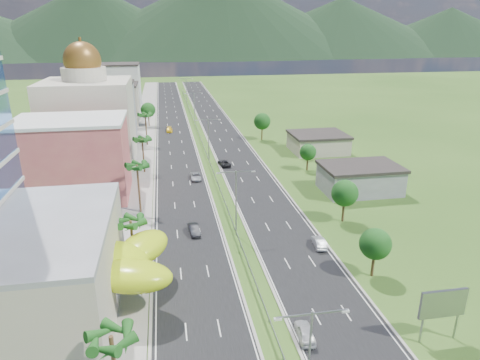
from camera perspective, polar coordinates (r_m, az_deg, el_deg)
ground at (r=60.87m, az=1.10°, el=-11.57°), size 500.00×500.00×0.00m
road_left at (r=144.55m, az=-8.86°, el=6.80°), size 11.00×260.00×0.04m
road_right at (r=145.61m, az=-2.91°, el=7.11°), size 11.00×260.00×0.04m
sidewalk_left at (r=144.67m, az=-12.64°, el=6.59°), size 7.00×260.00×0.12m
median_guardrail at (r=127.27m, az=-5.23°, el=5.49°), size 0.10×216.06×0.76m
streetlight_median_a at (r=37.39m, az=9.22°, el=-22.17°), size 6.04×0.25×11.00m
streetlight_median_b at (r=66.68m, az=-0.54°, el=-2.18°), size 6.04×0.25×11.00m
streetlight_median_c at (r=104.54m, az=-4.23°, el=5.86°), size 6.04×0.25×11.00m
streetlight_median_d at (r=148.49m, az=-6.12°, el=9.91°), size 6.04×0.25×11.00m
streetlight_median_e at (r=192.92m, az=-7.17°, el=12.10°), size 6.04×0.25×11.00m
lime_canopy at (r=54.87m, az=-19.31°, el=-10.51°), size 18.00×15.00×7.40m
pink_shophouse at (r=88.24m, az=-21.33°, el=2.46°), size 20.00×15.00×15.00m
domed_building at (r=109.39m, az=-19.47°, el=7.89°), size 20.00×20.00×28.70m
midrise_grey at (r=134.18m, az=-17.34°, el=8.65°), size 16.00×15.00×16.00m
midrise_beige at (r=155.97m, az=-16.40°, el=9.61°), size 16.00×15.00×13.00m
midrise_white at (r=178.26m, az=-15.78°, el=11.65°), size 16.00×15.00×18.00m
billboard at (r=50.71m, az=25.43°, el=-14.83°), size 5.20×0.35×6.20m
shed_near at (r=89.95m, az=15.67°, el=0.05°), size 15.00×10.00×5.00m
shed_far at (r=117.17m, az=10.35°, el=4.81°), size 14.00×12.00×4.40m
palm_tree_a at (r=37.72m, az=-16.78°, el=-19.90°), size 3.60×3.60×9.10m
palm_tree_b at (r=58.64m, az=-14.36°, el=-5.68°), size 3.60×3.60×8.10m
palm_tree_c at (r=76.76m, az=-13.56°, el=1.61°), size 3.60×3.60×9.60m
palm_tree_d at (r=99.13m, az=-12.90°, el=5.13°), size 3.60×3.60×8.60m
palm_tree_e at (r=123.36m, az=-12.52°, el=8.32°), size 3.60×3.60×9.40m
leafy_tree_lfar at (r=148.42m, az=-12.16°, el=9.13°), size 4.90×4.90×8.05m
leafy_tree_ra at (r=59.39m, az=17.60°, el=-8.14°), size 4.20×4.20×6.90m
leafy_tree_rb at (r=74.34m, az=13.80°, el=-1.72°), size 4.55×4.55×7.47m
leafy_tree_rc at (r=100.35m, az=9.05°, el=3.68°), size 3.85×3.85×6.33m
leafy_tree_rd at (r=126.99m, az=2.97°, el=7.81°), size 4.90×4.90×8.05m
mountain_ridge at (r=506.93m, az=-2.25°, el=16.04°), size 860.00×140.00×90.00m
car_dark_left at (r=69.99m, az=-6.15°, el=-6.58°), size 1.91×4.43×1.42m
car_silver_mid_left at (r=94.45m, az=-5.94°, el=0.48°), size 2.25×4.87×1.35m
car_yellow_far_left at (r=139.83m, az=-9.40°, el=6.64°), size 1.93×4.68×1.36m
car_white_near_right at (r=49.11m, az=8.66°, el=-19.41°), size 2.07×4.38×1.45m
car_silver_right at (r=66.79m, az=10.51°, el=-8.17°), size 1.96×4.44×1.42m
car_dark_far_right at (r=103.42m, az=-2.13°, el=2.28°), size 3.00×5.19×1.36m
motorcycle at (r=68.88m, az=-10.77°, el=-7.35°), size 0.88×2.07×1.28m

